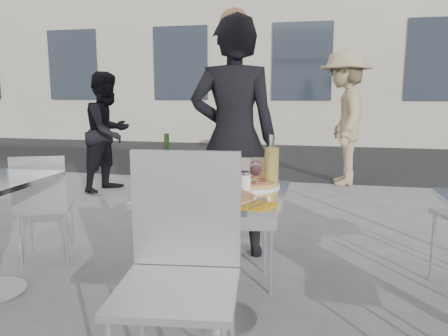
% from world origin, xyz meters
% --- Properties ---
extents(ground, '(80.00, 80.00, 0.00)m').
position_xyz_m(ground, '(0.00, 0.00, 0.00)').
color(ground, '#5E5E60').
extents(street_asphalt, '(24.00, 5.00, 0.00)m').
position_xyz_m(street_asphalt, '(0.00, 6.50, 0.00)').
color(street_asphalt, black).
rests_on(street_asphalt, ground).
extents(main_table, '(0.72, 0.72, 0.75)m').
position_xyz_m(main_table, '(0.00, 0.00, 0.54)').
color(main_table, '#B7BABF').
rests_on(main_table, ground).
extents(chair_far, '(0.49, 0.50, 0.89)m').
position_xyz_m(chair_far, '(0.06, 0.43, 0.53)').
color(chair_far, silver).
rests_on(chair_far, ground).
extents(chair_near, '(0.53, 0.54, 1.03)m').
position_xyz_m(chair_near, '(-0.01, -0.61, 0.61)').
color(chair_near, silver).
rests_on(chair_near, ground).
extents(side_chair_lfar, '(0.50, 0.51, 0.82)m').
position_xyz_m(side_chair_lfar, '(-1.47, 0.56, 0.49)').
color(side_chair_lfar, silver).
rests_on(side_chair_lfar, ground).
extents(woman_diner, '(0.72, 0.52, 1.84)m').
position_xyz_m(woman_diner, '(-0.13, 1.07, 0.92)').
color(woman_diner, black).
rests_on(woman_diner, ground).
extents(pedestrian_a, '(0.74, 0.86, 1.54)m').
position_xyz_m(pedestrian_a, '(-2.17, 2.95, 0.77)').
color(pedestrian_a, black).
rests_on(pedestrian_a, ground).
extents(pedestrian_b, '(0.74, 1.22, 1.85)m').
position_xyz_m(pedestrian_b, '(0.82, 4.04, 0.92)').
color(pedestrian_b, tan).
rests_on(pedestrian_b, ground).
extents(pizza_near, '(0.35, 0.35, 0.02)m').
position_xyz_m(pizza_near, '(0.05, -0.17, 0.76)').
color(pizza_near, tan).
rests_on(pizza_near, main_table).
extents(pizza_far, '(0.35, 0.35, 0.03)m').
position_xyz_m(pizza_far, '(0.14, 0.17, 0.77)').
color(pizza_far, white).
rests_on(pizza_far, main_table).
extents(salad_plate, '(0.22, 0.22, 0.09)m').
position_xyz_m(salad_plate, '(-0.04, 0.07, 0.79)').
color(salad_plate, white).
rests_on(salad_plate, main_table).
extents(wine_bottle, '(0.07, 0.08, 0.29)m').
position_xyz_m(wine_bottle, '(-0.31, 0.07, 0.86)').
color(wine_bottle, '#2D5A21').
rests_on(wine_bottle, main_table).
extents(carafe, '(0.08, 0.08, 0.29)m').
position_xyz_m(carafe, '(0.26, 0.19, 0.87)').
color(carafe, '#E3C460').
rests_on(carafe, main_table).
extents(sugar_shaker, '(0.06, 0.06, 0.11)m').
position_xyz_m(sugar_shaker, '(0.14, 0.03, 0.80)').
color(sugar_shaker, white).
rests_on(sugar_shaker, main_table).
extents(wineglass_white_a, '(0.07, 0.07, 0.16)m').
position_xyz_m(wineglass_white_a, '(-0.10, 0.02, 0.86)').
color(wineglass_white_a, white).
rests_on(wineglass_white_a, main_table).
extents(wineglass_white_b, '(0.07, 0.07, 0.16)m').
position_xyz_m(wineglass_white_b, '(-0.07, 0.06, 0.86)').
color(wineglass_white_b, white).
rests_on(wineglass_white_b, main_table).
extents(wineglass_red_a, '(0.07, 0.07, 0.16)m').
position_xyz_m(wineglass_red_a, '(0.02, 0.02, 0.86)').
color(wineglass_red_a, white).
rests_on(wineglass_red_a, main_table).
extents(wineglass_red_b, '(0.07, 0.07, 0.16)m').
position_xyz_m(wineglass_red_b, '(0.19, 0.10, 0.86)').
color(wineglass_red_b, white).
rests_on(wineglass_red_b, main_table).
extents(napkin_left, '(0.19, 0.20, 0.01)m').
position_xyz_m(napkin_left, '(-0.27, -0.16, 0.75)').
color(napkin_left, gold).
rests_on(napkin_left, main_table).
extents(napkin_right, '(0.23, 0.23, 0.01)m').
position_xyz_m(napkin_right, '(0.23, -0.26, 0.75)').
color(napkin_right, gold).
rests_on(napkin_right, main_table).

